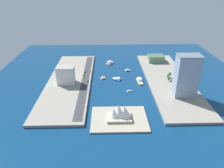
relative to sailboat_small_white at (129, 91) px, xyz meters
name	(u,v)px	position (x,y,z in m)	size (l,w,h in m)	color
ground_plane	(119,81)	(13.74, -35.47, -0.93)	(440.00, 440.00, 0.00)	navy
quay_west	(168,80)	(-68.40, -35.47, 0.80)	(70.00, 240.00, 3.45)	gray
quay_east	(70,81)	(95.88, -35.47, 0.80)	(70.00, 240.00, 3.45)	gray
peninsula_point	(119,119)	(19.70, 70.69, 0.07)	(68.09, 52.02, 2.00)	#A89E89
road_strip	(86,80)	(69.69, -35.47, 2.60)	(11.93, 228.00, 0.15)	#38383D
sailboat_small_white	(129,91)	(0.00, 0.00, 0.00)	(9.61, 4.57, 10.10)	white
patrol_launch_navy	(127,70)	(-4.46, -79.11, 0.34)	(11.82, 9.45, 3.76)	#1E284C
catamaran_blue	(117,79)	(16.98, -41.47, 0.67)	(16.26, 15.06, 4.29)	blue
ferry_yellow_fast	(140,81)	(-20.59, -32.66, 1.21)	(9.43, 25.97, 6.00)	yellow
water_taxi_orange	(103,78)	(40.95, -45.98, 0.48)	(10.14, 9.12, 3.82)	orange
ferry_white_commuter	(110,63)	(28.13, -117.02, 1.20)	(16.63, 20.55, 5.52)	silver
terminal_long_green	(156,58)	(-65.75, -120.18, 8.76)	(31.87, 24.79, 12.43)	slate
tower_tall_glass	(186,76)	(-76.02, 18.93, 32.77)	(32.15, 20.74, 60.43)	#8C9EB2
hotel_broad_white	(66,75)	(99.30, -24.98, 16.53)	(27.97, 18.80, 27.95)	silver
taxi_yellow_cab	(84,77)	(73.57, -44.10, 3.46)	(2.11, 4.97, 1.58)	black
hatchback_blue	(84,75)	(73.63, -52.01, 3.41)	(1.88, 4.62, 1.51)	black
pickup_red	(88,81)	(65.36, -28.17, 3.50)	(2.06, 4.60, 1.71)	black
van_white	(86,70)	(73.17, -75.88, 3.42)	(1.91, 4.34, 1.51)	black
suv_black	(85,72)	(73.11, -65.21, 3.41)	(1.99, 4.28, 1.49)	black
traffic_light_waterfront	(91,71)	(62.17, -61.14, 6.86)	(0.36, 0.36, 6.50)	black
opera_landmark	(120,113)	(19.09, 70.69, 8.95)	(29.68, 22.12, 20.35)	#BCAD93
park_tree_cluster	(169,76)	(-69.64, -35.40, 8.44)	(10.37, 18.36, 9.42)	brown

